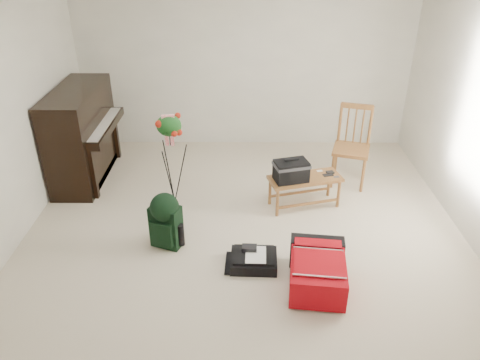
{
  "coord_description": "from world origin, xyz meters",
  "views": [
    {
      "loc": [
        -0.01,
        -4.2,
        3.13
      ],
      "look_at": [
        -0.05,
        0.35,
        0.62
      ],
      "focal_mm": 35.0,
      "sensor_mm": 36.0,
      "label": 1
    }
  ],
  "objects_px": {
    "red_suitcase": "(317,267)",
    "green_backpack": "(165,218)",
    "piano": "(83,136)",
    "bench": "(295,172)",
    "black_duffel": "(254,259)",
    "dining_chair": "(351,147)",
    "flower_stand": "(172,160)"
  },
  "relations": [
    {
      "from": "bench",
      "to": "black_duffel",
      "type": "relative_size",
      "value": 1.94
    },
    {
      "from": "bench",
      "to": "red_suitcase",
      "type": "distance_m",
      "value": 1.45
    },
    {
      "from": "red_suitcase",
      "to": "green_backpack",
      "type": "relative_size",
      "value": 1.3
    },
    {
      "from": "green_backpack",
      "to": "flower_stand",
      "type": "distance_m",
      "value": 0.93
    },
    {
      "from": "red_suitcase",
      "to": "black_duffel",
      "type": "distance_m",
      "value": 0.66
    },
    {
      "from": "dining_chair",
      "to": "green_backpack",
      "type": "relative_size",
      "value": 1.66
    },
    {
      "from": "dining_chair",
      "to": "red_suitcase",
      "type": "relative_size",
      "value": 1.28
    },
    {
      "from": "piano",
      "to": "green_backpack",
      "type": "relative_size",
      "value": 2.34
    },
    {
      "from": "bench",
      "to": "dining_chair",
      "type": "xyz_separation_m",
      "value": [
        0.81,
        0.65,
        0.04
      ]
    },
    {
      "from": "red_suitcase",
      "to": "black_duffel",
      "type": "bearing_deg",
      "value": 165.24
    },
    {
      "from": "piano",
      "to": "bench",
      "type": "height_order",
      "value": "piano"
    },
    {
      "from": "green_backpack",
      "to": "flower_stand",
      "type": "height_order",
      "value": "flower_stand"
    },
    {
      "from": "piano",
      "to": "dining_chair",
      "type": "bearing_deg",
      "value": -2.27
    },
    {
      "from": "piano",
      "to": "green_backpack",
      "type": "xyz_separation_m",
      "value": [
        1.34,
        -1.61,
        -0.25
      ]
    },
    {
      "from": "green_backpack",
      "to": "dining_chair",
      "type": "bearing_deg",
      "value": 53.48
    },
    {
      "from": "black_duffel",
      "to": "green_backpack",
      "type": "relative_size",
      "value": 0.77
    },
    {
      "from": "bench",
      "to": "green_backpack",
      "type": "height_order",
      "value": "bench"
    },
    {
      "from": "red_suitcase",
      "to": "flower_stand",
      "type": "xyz_separation_m",
      "value": [
        -1.59,
        1.49,
        0.42
      ]
    },
    {
      "from": "bench",
      "to": "green_backpack",
      "type": "bearing_deg",
      "value": -165.93
    },
    {
      "from": "black_duffel",
      "to": "flower_stand",
      "type": "xyz_separation_m",
      "value": [
        -0.98,
        1.25,
        0.52
      ]
    },
    {
      "from": "dining_chair",
      "to": "flower_stand",
      "type": "xyz_separation_m",
      "value": [
        -2.3,
        -0.57,
        0.08
      ]
    },
    {
      "from": "red_suitcase",
      "to": "green_backpack",
      "type": "xyz_separation_m",
      "value": [
        -1.56,
        0.59,
        0.18
      ]
    },
    {
      "from": "piano",
      "to": "flower_stand",
      "type": "relative_size",
      "value": 1.23
    },
    {
      "from": "dining_chair",
      "to": "red_suitcase",
      "type": "height_order",
      "value": "dining_chair"
    },
    {
      "from": "dining_chair",
      "to": "piano",
      "type": "bearing_deg",
      "value": -165.64
    },
    {
      "from": "piano",
      "to": "black_duffel",
      "type": "height_order",
      "value": "piano"
    },
    {
      "from": "dining_chair",
      "to": "flower_stand",
      "type": "bearing_deg",
      "value": -149.42
    },
    {
      "from": "bench",
      "to": "red_suitcase",
      "type": "xyz_separation_m",
      "value": [
        0.1,
        -1.41,
        -0.31
      ]
    },
    {
      "from": "black_duffel",
      "to": "green_backpack",
      "type": "height_order",
      "value": "green_backpack"
    },
    {
      "from": "bench",
      "to": "black_duffel",
      "type": "height_order",
      "value": "bench"
    },
    {
      "from": "dining_chair",
      "to": "red_suitcase",
      "type": "bearing_deg",
      "value": -92.35
    },
    {
      "from": "piano",
      "to": "flower_stand",
      "type": "height_order",
      "value": "piano"
    }
  ]
}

